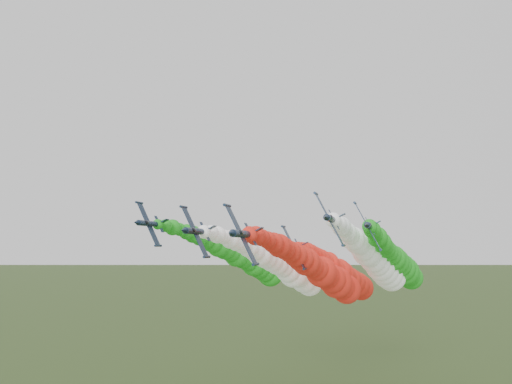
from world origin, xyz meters
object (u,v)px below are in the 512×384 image
jet_outer_left (243,259)px  jet_trail (345,276)px  jet_inner_right (376,262)px  jet_outer_right (398,263)px  jet_lead (323,274)px  jet_inner_left (285,268)px

jet_outer_left → jet_trail: size_ratio=1.00×
jet_inner_right → jet_outer_right: size_ratio=1.01×
jet_lead → jet_inner_left: bearing=138.4°
jet_lead → jet_outer_left: bearing=142.7°
jet_lead → jet_outer_left: 28.90m
jet_outer_right → jet_inner_left: bearing=-153.8°
jet_lead → jet_outer_left: (-22.91, 17.45, 2.41)m
jet_outer_left → jet_trail: (24.33, 10.86, -4.37)m
jet_inner_left → jet_outer_right: jet_outer_right is taller
jet_inner_left → jet_outer_left: 15.23m
jet_inner_right → jet_trail: bearing=119.0°
jet_outer_left → jet_trail: jet_outer_left is taller
jet_inner_left → jet_trail: jet_inner_left is taller
jet_outer_right → jet_trail: 15.59m
jet_outer_left → jet_outer_right: bearing=6.2°
jet_lead → jet_trail: jet_lead is taller
jet_lead → jet_inner_right: bearing=50.3°
jet_inner_right → jet_outer_right: jet_inner_right is taller
jet_inner_left → jet_outer_left: (-12.63, 8.34, 1.77)m
jet_inner_left → jet_trail: (11.70, 19.20, -2.61)m
jet_inner_left → jet_inner_right: size_ratio=1.00×
jet_lead → jet_outer_right: size_ratio=1.00×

